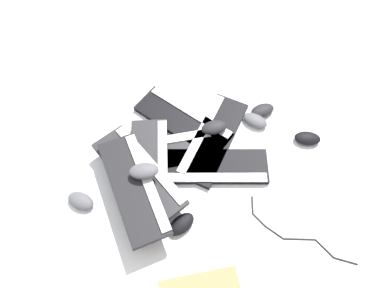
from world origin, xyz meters
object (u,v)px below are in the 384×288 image
object	(u,v)px
keyboard_1	(183,121)
keyboard_0	(213,138)
keyboard_3	(214,167)
mouse_4	(182,224)
keyboard_2	(164,153)
keyboard_6	(134,187)
keyboard_5	(139,173)
mouse_0	(255,121)
mouse_1	(214,127)
mouse_2	(81,201)
mouse_3	(262,111)
mouse_5	(144,171)
keyboard_4	(150,167)
mouse_6	(307,138)

from	to	relation	value
keyboard_1	keyboard_0	bearing A→B (deg)	-66.60
keyboard_0	keyboard_3	bearing A→B (deg)	-122.45
keyboard_3	mouse_4	size ratio (longest dim) A/B	4.11
keyboard_2	keyboard_6	world-z (taller)	keyboard_6
keyboard_5	mouse_0	world-z (taller)	keyboard_5
mouse_1	mouse_0	bearing A→B (deg)	-176.57
mouse_2	mouse_4	bearing A→B (deg)	-167.11
mouse_3	mouse_5	distance (m)	0.62
mouse_0	mouse_1	distance (m)	0.19
mouse_5	mouse_2	bearing A→B (deg)	9.20
mouse_5	keyboard_1	bearing A→B (deg)	-121.52
mouse_1	keyboard_5	bearing A→B (deg)	23.52
keyboard_0	keyboard_3	xyz separation A→B (m)	(-0.07, -0.11, 0.00)
mouse_4	mouse_0	bearing A→B (deg)	12.70
keyboard_0	keyboard_5	bearing A→B (deg)	-179.60
keyboard_3	mouse_0	size ratio (longest dim) A/B	4.11
keyboard_2	mouse_1	world-z (taller)	mouse_1
keyboard_0	mouse_3	size ratio (longest dim) A/B	4.10
keyboard_1	keyboard_3	bearing A→B (deg)	-92.57
keyboard_1	mouse_5	world-z (taller)	mouse_5
keyboard_1	keyboard_3	distance (m)	0.26
mouse_1	keyboard_1	bearing A→B (deg)	-35.33
keyboard_5	mouse_4	size ratio (longest dim) A/B	4.14
mouse_1	mouse_4	bearing A→B (deg)	58.81
keyboard_4	mouse_5	bearing A→B (deg)	-129.72
keyboard_5	mouse_3	distance (m)	0.62
keyboard_0	keyboard_1	xyz separation A→B (m)	(-0.06, 0.14, 0.00)
mouse_2	mouse_0	bearing A→B (deg)	-126.19
keyboard_1	mouse_3	world-z (taller)	mouse_3
mouse_3	mouse_6	distance (m)	0.23
keyboard_6	mouse_3	distance (m)	0.67
mouse_1	mouse_3	size ratio (longest dim) A/B	1.00
mouse_6	keyboard_2	bearing A→B (deg)	-168.51
mouse_2	mouse_6	bearing A→B (deg)	-136.94
keyboard_3	keyboard_2	bearing A→B (deg)	130.24
keyboard_0	mouse_5	world-z (taller)	mouse_5
mouse_2	keyboard_4	bearing A→B (deg)	-126.99
mouse_3	mouse_6	world-z (taller)	same
mouse_4	mouse_5	bearing A→B (deg)	87.10
keyboard_6	keyboard_5	bearing A→B (deg)	49.36
mouse_3	mouse_0	bearing A→B (deg)	31.59
keyboard_2	mouse_2	size ratio (longest dim) A/B	4.22
keyboard_3	mouse_0	distance (m)	0.29
keyboard_2	keyboard_6	xyz separation A→B (m)	(-0.18, -0.11, 0.09)
keyboard_5	mouse_2	distance (m)	0.25
keyboard_2	mouse_0	xyz separation A→B (m)	(0.42, -0.08, 0.01)
keyboard_1	mouse_0	bearing A→B (deg)	-32.25
keyboard_2	mouse_0	bearing A→B (deg)	-10.59
mouse_4	keyboard_3	bearing A→B (deg)	18.82
keyboard_1	keyboard_5	distance (m)	0.33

